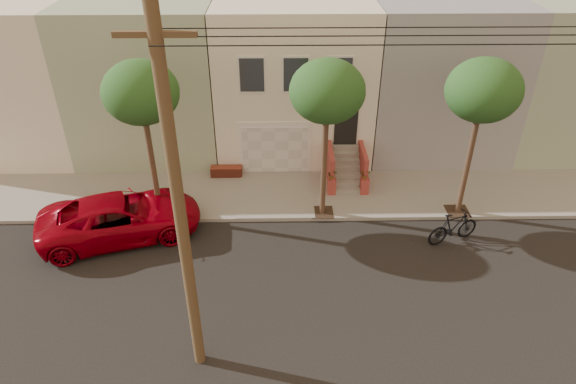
{
  "coord_description": "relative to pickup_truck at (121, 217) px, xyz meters",
  "views": [
    {
      "loc": [
        -0.65,
        -12.87,
        11.79
      ],
      "look_at": [
        -0.39,
        3.0,
        1.71
      ],
      "focal_mm": 31.55,
      "sensor_mm": 36.0,
      "label": 1
    }
  ],
  "objects": [
    {
      "name": "sidewalk",
      "position": [
        6.68,
        2.61,
        -0.74
      ],
      "size": [
        40.0,
        3.7,
        0.15
      ],
      "primitive_type": "cube",
      "color": "gray",
      "rests_on": "ground"
    },
    {
      "name": "tree_left",
      "position": [
        1.18,
        1.16,
        4.44
      ],
      "size": [
        2.7,
        2.57,
        6.3
      ],
      "color": "#2D2116",
      "rests_on": "sidewalk"
    },
    {
      "name": "ground",
      "position": [
        6.68,
        -2.74,
        -0.82
      ],
      "size": [
        90.0,
        90.0,
        0.0
      ],
      "primitive_type": "plane",
      "color": "black",
      "rests_on": "ground"
    },
    {
      "name": "motorcycle",
      "position": [
        12.42,
        -0.6,
        -0.18
      ],
      "size": [
        2.21,
        1.3,
        1.28
      ],
      "primitive_type": "imported",
      "rotation": [
        0.0,
        0.0,
        1.92
      ],
      "color": "black",
      "rests_on": "ground"
    },
    {
      "name": "tree_mid",
      "position": [
        7.68,
        1.16,
        4.44
      ],
      "size": [
        2.7,
        2.57,
        6.3
      ],
      "color": "#2D2116",
      "rests_on": "sidewalk"
    },
    {
      "name": "house_row",
      "position": [
        6.69,
        8.45,
        2.83
      ],
      "size": [
        33.1,
        11.7,
        7.0
      ],
      "color": "beige",
      "rests_on": "sidewalk"
    },
    {
      "name": "pickup_truck",
      "position": [
        0.0,
        0.0,
        0.0
      ],
      "size": [
        6.43,
        4.3,
        1.64
      ],
      "primitive_type": "imported",
      "rotation": [
        0.0,
        0.0,
        1.86
      ],
      "color": "#8C000E",
      "rests_on": "ground"
    },
    {
      "name": "tree_right",
      "position": [
        13.18,
        1.16,
        4.44
      ],
      "size": [
        2.7,
        2.57,
        6.3
      ],
      "color": "#2D2116",
      "rests_on": "sidewalk"
    }
  ]
}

